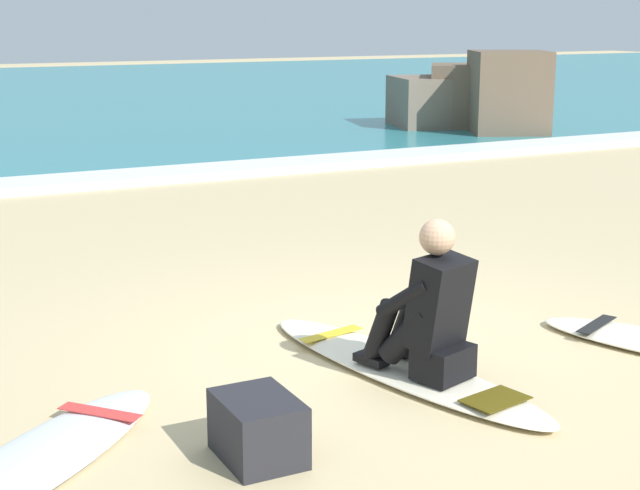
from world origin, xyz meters
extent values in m
plane|color=#CCB584|center=(0.00, 0.00, 0.00)|extent=(80.00, 80.00, 0.00)
cube|color=white|center=(0.00, 7.22, 0.06)|extent=(80.00, 0.90, 0.11)
ellipsoid|color=#EFE5C6|center=(-0.11, -0.37, 0.04)|extent=(1.00, 2.46, 0.07)
cube|color=gold|center=(-0.24, 0.29, 0.07)|extent=(0.49, 0.20, 0.01)
cube|color=#4C400C|center=(0.05, -1.13, 0.07)|extent=(0.41, 0.31, 0.01)
cube|color=black|center=(-0.03, -0.73, 0.18)|extent=(0.38, 0.35, 0.20)
cylinder|color=black|center=(-0.18, -0.58, 0.33)|extent=(0.27, 0.43, 0.43)
cylinder|color=black|center=(-0.26, -0.39, 0.30)|extent=(0.19, 0.28, 0.42)
cube|color=black|center=(-0.29, -0.33, 0.10)|extent=(0.16, 0.24, 0.05)
cylinder|color=black|center=(0.01, -0.52, 0.33)|extent=(0.27, 0.43, 0.43)
cylinder|color=black|center=(-0.04, -0.32, 0.30)|extent=(0.19, 0.28, 0.42)
cube|color=black|center=(-0.06, -0.25, 0.10)|extent=(0.16, 0.24, 0.05)
cube|color=black|center=(-0.04, -0.69, 0.53)|extent=(0.41, 0.38, 0.57)
sphere|color=tan|center=(-0.05, -0.66, 0.92)|extent=(0.21, 0.21, 0.21)
cylinder|color=black|center=(-0.22, -0.59, 0.55)|extent=(0.21, 0.40, 0.31)
cylinder|color=black|center=(0.04, -0.50, 0.55)|extent=(0.21, 0.40, 0.31)
ellipsoid|color=silver|center=(-2.37, -0.65, 0.04)|extent=(1.79, 1.66, 0.07)
cube|color=red|center=(-1.96, -0.30, 0.07)|extent=(0.39, 0.42, 0.01)
cube|color=black|center=(1.49, -0.37, 0.07)|extent=(0.48, 0.29, 0.01)
cube|color=brown|center=(7.49, 9.83, 0.63)|extent=(1.63, 1.68, 1.26)
cube|color=brown|center=(7.69, 8.66, 0.77)|extent=(1.70, 1.69, 1.54)
cube|color=brown|center=(8.20, 9.98, 0.53)|extent=(1.84, 1.82, 1.07)
cube|color=#756656|center=(7.19, 10.11, 0.51)|extent=(1.98, 1.86, 1.02)
cube|color=#232328|center=(-1.36, -1.06, 0.16)|extent=(0.36, 0.48, 0.32)
camera|label=1|loc=(-3.09, -5.14, 2.16)|focal=53.91mm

